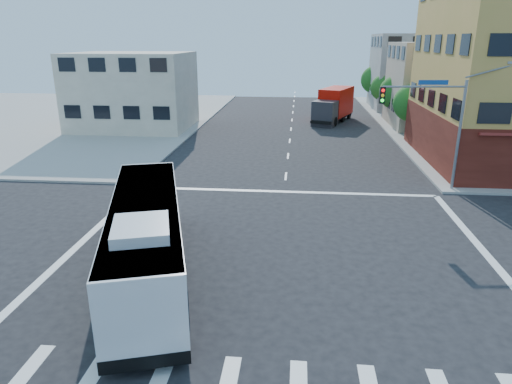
{
  "coord_description": "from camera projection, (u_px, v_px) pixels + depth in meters",
  "views": [
    {
      "loc": [
        0.77,
        -18.35,
        9.33
      ],
      "look_at": [
        -1.23,
        3.17,
        2.06
      ],
      "focal_mm": 32.0,
      "sensor_mm": 36.0,
      "label": 1
    }
  ],
  "objects": [
    {
      "name": "street_tree_a",
      "position": [
        413.0,
        101.0,
        44.53
      ],
      "size": [
        3.6,
        3.6,
        5.53
      ],
      "color": "#322012",
      "rests_on": "ground"
    },
    {
      "name": "ground",
      "position": [
        277.0,
        259.0,
        20.37
      ],
      "size": [
        120.0,
        120.0,
        0.0
      ],
      "primitive_type": "plane",
      "color": "black",
      "rests_on": "ground"
    },
    {
      "name": "box_truck",
      "position": [
        333.0,
        106.0,
        53.55
      ],
      "size": [
        5.42,
        8.89,
        3.86
      ],
      "rotation": [
        0.0,
        0.0,
        -0.37
      ],
      "color": "#28272D",
      "rests_on": "ground"
    },
    {
      "name": "street_tree_c",
      "position": [
        385.0,
        86.0,
        59.67
      ],
      "size": [
        3.4,
        3.4,
        5.29
      ],
      "color": "#322012",
      "rests_on": "ground"
    },
    {
      "name": "signal_mast_ne",
      "position": [
        434.0,
        114.0,
        28.0
      ],
      "size": [
        7.91,
        1.13,
        8.07
      ],
      "color": "slate",
      "rests_on": "ground"
    },
    {
      "name": "street_tree_d",
      "position": [
        375.0,
        78.0,
        67.08
      ],
      "size": [
        4.0,
        4.0,
        6.03
      ],
      "color": "#322012",
      "rests_on": "ground"
    },
    {
      "name": "building_west",
      "position": [
        133.0,
        91.0,
        48.88
      ],
      "size": [
        12.06,
        10.06,
        8.0
      ],
      "color": "beige",
      "rests_on": "ground"
    },
    {
      "name": "parked_car",
      "position": [
        421.0,
        137.0,
        41.68
      ],
      "size": [
        2.08,
        4.91,
        1.66
      ],
      "primitive_type": "imported",
      "rotation": [
        0.0,
        0.0,
        -0.03
      ],
      "color": "gold",
      "rests_on": "ground"
    },
    {
      "name": "sidewalk_nw",
      "position": [
        9.0,
        118.0,
        56.45
      ],
      "size": [
        50.0,
        50.0,
        0.15
      ],
      "primitive_type": "cube",
      "color": "#9A968E",
      "rests_on": "ground"
    },
    {
      "name": "street_tree_b",
      "position": [
        397.0,
        90.0,
        52.02
      ],
      "size": [
        3.8,
        3.8,
        5.79
      ],
      "color": "#322012",
      "rests_on": "ground"
    },
    {
      "name": "transit_bus",
      "position": [
        147.0,
        238.0,
        18.25
      ],
      "size": [
        6.03,
        12.45,
        3.62
      ],
      "rotation": [
        0.0,
        0.0,
        0.29
      ],
      "color": "black",
      "rests_on": "ground"
    },
    {
      "name": "building_east_near",
      "position": [
        449.0,
        86.0,
        49.5
      ],
      "size": [
        12.06,
        10.06,
        9.0
      ],
      "color": "tan",
      "rests_on": "ground"
    },
    {
      "name": "building_east_far",
      "position": [
        418.0,
        72.0,
        62.55
      ],
      "size": [
        12.06,
        10.06,
        10.0
      ],
      "color": "#9C9D98",
      "rests_on": "ground"
    }
  ]
}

